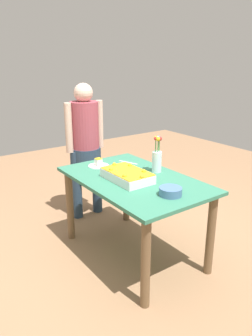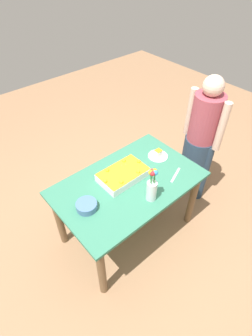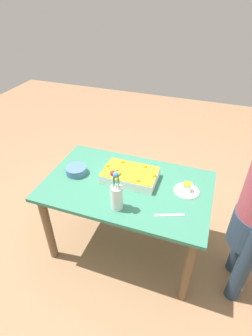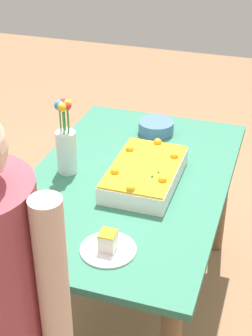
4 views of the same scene
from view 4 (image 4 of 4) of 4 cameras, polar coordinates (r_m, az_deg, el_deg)
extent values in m
plane|color=#976F4E|center=(2.66, 0.17, -15.03)|extent=(8.00, 8.00, 0.00)
cube|color=#34765B|center=(2.19, 0.20, -1.56)|extent=(1.34, 0.83, 0.03)
cylinder|color=brown|center=(2.96, -2.57, -0.72)|extent=(0.07, 0.07, 0.72)
cylinder|color=brown|center=(2.83, 10.53, -2.96)|extent=(0.07, 0.07, 0.72)
cube|color=white|center=(2.15, 2.13, -0.68)|extent=(0.44, 0.27, 0.08)
cube|color=gold|center=(2.12, 2.15, 0.28)|extent=(0.43, 0.27, 0.01)
sphere|color=gold|center=(1.96, 0.54, -2.31)|extent=(0.04, 0.04, 0.04)
sphere|color=gold|center=(2.02, 4.06, -1.31)|extent=(0.04, 0.04, 0.04)
sphere|color=gold|center=(2.18, 5.37, 1.32)|extent=(0.04, 0.04, 0.04)
sphere|color=gold|center=(2.29, 3.54, 2.86)|extent=(0.04, 0.04, 0.04)
sphere|color=gold|center=(2.23, 0.42, 2.10)|extent=(0.04, 0.04, 0.04)
sphere|color=gold|center=(2.06, -1.25, -0.41)|extent=(0.04, 0.04, 0.04)
cone|color=#2D8438|center=(2.07, 3.62, -0.50)|extent=(0.02, 0.02, 0.02)
cone|color=#2D8438|center=(2.04, 2.91, -0.97)|extent=(0.02, 0.02, 0.02)
cylinder|color=white|center=(1.80, -1.99, -9.01)|extent=(0.20, 0.20, 0.01)
cube|color=white|center=(1.78, -2.01, -8.12)|extent=(0.06, 0.06, 0.06)
cube|color=gold|center=(1.76, -2.03, -7.24)|extent=(0.06, 0.06, 0.01)
cube|color=silver|center=(1.96, -9.52, -5.93)|extent=(0.20, 0.09, 0.00)
cylinder|color=silver|center=(2.21, -6.59, 1.77)|extent=(0.09, 0.09, 0.19)
cylinder|color=#2D8438|center=(2.12, -6.96, 5.21)|extent=(0.01, 0.01, 0.12)
sphere|color=yellow|center=(2.09, -7.07, 6.70)|extent=(0.04, 0.04, 0.04)
cylinder|color=#2D8438|center=(2.12, -6.46, 5.31)|extent=(0.01, 0.01, 0.12)
sphere|color=red|center=(2.10, -6.56, 6.81)|extent=(0.03, 0.03, 0.03)
cylinder|color=#2D8438|center=(2.14, -6.46, 5.54)|extent=(0.01, 0.01, 0.12)
sphere|color=yellow|center=(2.12, -6.55, 7.03)|extent=(0.04, 0.04, 0.04)
cylinder|color=#2D8438|center=(2.15, -6.86, 5.61)|extent=(0.01, 0.01, 0.12)
sphere|color=red|center=(2.13, -6.96, 7.08)|extent=(0.04, 0.04, 0.04)
cylinder|color=#2D8438|center=(2.14, -7.30, 5.41)|extent=(0.01, 0.01, 0.12)
sphere|color=#2C84C4|center=(2.11, -7.41, 6.90)|extent=(0.04, 0.04, 0.04)
cylinder|color=#486E99|center=(2.55, 3.31, 4.54)|extent=(0.17, 0.17, 0.06)
cylinder|color=beige|center=(1.25, -8.01, -13.34)|extent=(0.08, 0.08, 0.52)
camera|label=1|loc=(4.01, 36.21, 23.06)|focal=35.00mm
camera|label=2|loc=(3.42, -18.01, 38.93)|focal=28.00mm
camera|label=3|loc=(2.44, -47.91, 26.54)|focal=28.00mm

